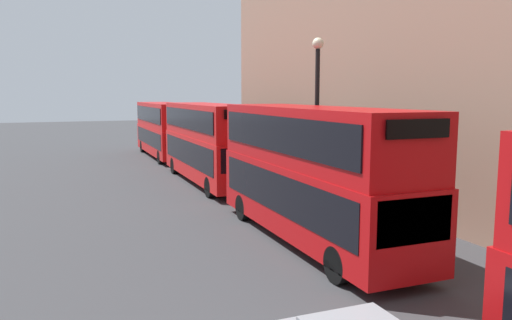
{
  "coord_description": "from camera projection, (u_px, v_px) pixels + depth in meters",
  "views": [
    {
      "loc": [
        -6.16,
        5.37,
        4.94
      ],
      "look_at": [
        0.48,
        22.01,
        2.55
      ],
      "focal_mm": 35.0,
      "sensor_mm": 36.0,
      "label": 1
    }
  ],
  "objects": [
    {
      "name": "bus_third_in_queue",
      "position": [
        209.0,
        140.0,
        27.53
      ],
      "size": [
        2.59,
        10.96,
        4.38
      ],
      "color": "red",
      "rests_on": "ground"
    },
    {
      "name": "bus_trailing",
      "position": [
        164.0,
        127.0,
        38.85
      ],
      "size": [
        2.59,
        11.0,
        4.22
      ],
      "color": "red",
      "rests_on": "ground"
    },
    {
      "name": "street_lamp",
      "position": [
        317.0,
        109.0,
        19.64
      ],
      "size": [
        0.44,
        0.44,
        7.09
      ],
      "color": "black",
      "rests_on": "ground"
    },
    {
      "name": "bus_second_in_queue",
      "position": [
        312.0,
        169.0,
        16.46
      ],
      "size": [
        2.59,
        10.34,
        4.51
      ],
      "color": "#B20C0F",
      "rests_on": "ground"
    }
  ]
}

